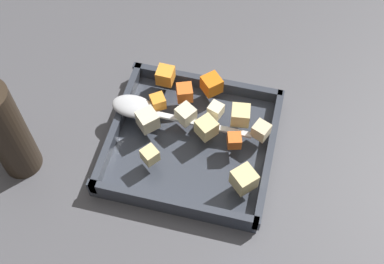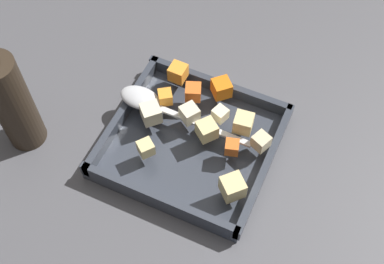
{
  "view_description": "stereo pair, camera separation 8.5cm",
  "coord_description": "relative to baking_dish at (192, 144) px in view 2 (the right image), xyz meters",
  "views": [
    {
      "loc": [
        -0.11,
        0.45,
        0.77
      ],
      "look_at": [
        -0.0,
        0.01,
        0.05
      ],
      "focal_mm": 47.15,
      "sensor_mm": 36.0,
      "label": 1
    },
    {
      "loc": [
        -0.19,
        0.42,
        0.77
      ],
      "look_at": [
        -0.0,
        0.01,
        0.05
      ],
      "focal_mm": 47.15,
      "sensor_mm": 36.0,
      "label": 2
    }
  ],
  "objects": [
    {
      "name": "ground_plane",
      "position": [
        0.0,
        -0.01,
        -0.01
      ],
      "size": [
        4.0,
        4.0,
        0.0
      ],
      "primitive_type": "plane",
      "color": "#4C4C51"
    },
    {
      "name": "baking_dish",
      "position": [
        0.0,
        0.0,
        0.0
      ],
      "size": [
        0.28,
        0.26,
        0.04
      ],
      "color": "#333842",
      "rests_on": "ground_plane"
    },
    {
      "name": "carrot_chunk_corner_nw",
      "position": [
        0.07,
        -0.1,
        0.04
      ],
      "size": [
        0.03,
        0.03,
        0.03
      ],
      "primitive_type": "cube",
      "rotation": [
        0.0,
        0.0,
        6.26
      ],
      "color": "orange",
      "rests_on": "baking_dish"
    },
    {
      "name": "carrot_chunk_mid_right",
      "position": [
        -0.07,
        0.0,
        0.04
      ],
      "size": [
        0.03,
        0.03,
        0.02
      ],
      "primitive_type": "cube",
      "rotation": [
        0.0,
        0.0,
        0.28
      ],
      "color": "orange",
      "rests_on": "baking_dish"
    },
    {
      "name": "carrot_chunk_near_spoon",
      "position": [
        -0.01,
        -0.1,
        0.04
      ],
      "size": [
        0.04,
        0.04,
        0.03
      ],
      "primitive_type": "cube",
      "rotation": [
        0.0,
        0.0,
        5.48
      ],
      "color": "orange",
      "rests_on": "baking_dish"
    },
    {
      "name": "carrot_chunk_near_right",
      "position": [
        0.03,
        -0.07,
        0.04
      ],
      "size": [
        0.04,
        0.04,
        0.03
      ],
      "primitive_type": "cube",
      "rotation": [
        0.0,
        0.0,
        3.51
      ],
      "color": "orange",
      "rests_on": "baking_dish"
    },
    {
      "name": "carrot_chunk_far_left",
      "position": [
        0.07,
        -0.05,
        0.04
      ],
      "size": [
        0.03,
        0.03,
        0.02
      ],
      "primitive_type": "cube",
      "rotation": [
        0.0,
        0.0,
        2.17
      ],
      "color": "orange",
      "rests_on": "baking_dish"
    },
    {
      "name": "potato_chunk_heap_top",
      "position": [
        -0.03,
        -0.05,
        0.04
      ],
      "size": [
        0.03,
        0.03,
        0.02
      ],
      "primitive_type": "cube",
      "rotation": [
        0.0,
        0.0,
        4.38
      ],
      "color": "beige",
      "rests_on": "baking_dish"
    },
    {
      "name": "potato_chunk_under_handle",
      "position": [
        -0.1,
        0.07,
        0.05
      ],
      "size": [
        0.05,
        0.05,
        0.03
      ],
      "primitive_type": "cube",
      "rotation": [
        0.0,
        0.0,
        0.81
      ],
      "color": "#E0CC89",
      "rests_on": "baking_dish"
    },
    {
      "name": "potato_chunk_front_center",
      "position": [
        0.08,
        -0.0,
        0.04
      ],
      "size": [
        0.04,
        0.04,
        0.03
      ],
      "primitive_type": "cube",
      "rotation": [
        0.0,
        0.0,
        2.36
      ],
      "color": "beige",
      "rests_on": "baking_dish"
    },
    {
      "name": "potato_chunk_corner_sw",
      "position": [
        -0.11,
        -0.03,
        0.04
      ],
      "size": [
        0.03,
        0.03,
        0.03
      ],
      "primitive_type": "cube",
      "rotation": [
        0.0,
        0.0,
        2.74
      ],
      "color": "beige",
      "rests_on": "baking_dish"
    },
    {
      "name": "potato_chunk_center",
      "position": [
        -0.02,
        -0.01,
        0.04
      ],
      "size": [
        0.04,
        0.04,
        0.03
      ],
      "primitive_type": "cube",
      "rotation": [
        0.0,
        0.0,
        2.47
      ],
      "color": "#E0CC89",
      "rests_on": "baking_dish"
    },
    {
      "name": "potato_chunk_near_left",
      "position": [
        -0.07,
        -0.05,
        0.04
      ],
      "size": [
        0.03,
        0.03,
        0.03
      ],
      "primitive_type": "cube",
      "rotation": [
        0.0,
        0.0,
        3.27
      ],
      "color": "#E0CC89",
      "rests_on": "baking_dish"
    },
    {
      "name": "potato_chunk_rim_edge",
      "position": [
        0.06,
        0.06,
        0.04
      ],
      "size": [
        0.03,
        0.03,
        0.02
      ],
      "primitive_type": "cube",
      "rotation": [
        0.0,
        0.0,
        5.62
      ],
      "color": "#E0CC89",
      "rests_on": "baking_dish"
    },
    {
      "name": "parsnip_chunk_far_right",
      "position": [
        0.02,
        -0.03,
        0.04
      ],
      "size": [
        0.04,
        0.04,
        0.03
      ],
      "primitive_type": "cube",
      "rotation": [
        0.0,
        0.0,
        2.56
      ],
      "color": "beige",
      "rests_on": "baking_dish"
    },
    {
      "name": "serving_spoon",
      "position": [
        0.1,
        -0.03,
        0.04
      ],
      "size": [
        0.25,
        0.05,
        0.02
      ],
      "rotation": [
        0.0,
        0.0,
        3.12
      ],
      "color": "silver",
      "rests_on": "baking_dish"
    },
    {
      "name": "pepper_mill",
      "position": [
        0.28,
        0.1,
        0.09
      ],
      "size": [
        0.07,
        0.07,
        0.22
      ],
      "color": "#2D2319",
      "rests_on": "ground_plane"
    }
  ]
}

